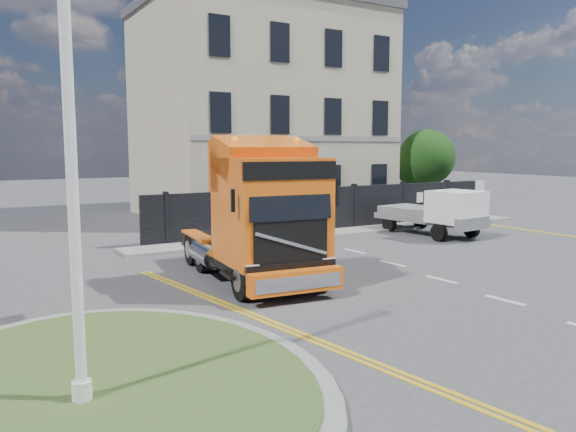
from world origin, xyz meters
TOP-DOWN VIEW (x-y plane):
  - ground at (0.00, 0.00)m, footprint 120.00×120.00m
  - traffic_island at (-7.00, -3.00)m, footprint 6.80×6.80m
  - hoarding_fence at (6.55, 9.00)m, footprint 18.80×0.25m
  - georgian_building at (6.00, 16.50)m, footprint 12.30×10.30m
  - tree at (14.38, 12.10)m, footprint 3.20×3.20m
  - pavement_far at (6.00, 8.10)m, footprint 20.00×1.60m
  - truck at (-1.69, 1.84)m, footprint 3.12×6.82m
  - flatbed_pickup at (8.75, 5.00)m, footprint 2.38×4.98m
  - lamppost_island at (-7.50, -3.54)m, footprint 0.22×0.44m

SIDE VIEW (x-z plane):
  - ground at x=0.00m, z-range 0.00..0.00m
  - pavement_far at x=6.00m, z-range 0.00..0.12m
  - traffic_island at x=-7.00m, z-range 0.00..0.16m
  - hoarding_fence at x=6.55m, z-range 0.00..2.00m
  - flatbed_pickup at x=8.75m, z-range 0.08..2.08m
  - truck at x=-1.69m, z-range -0.21..3.75m
  - tree at x=14.38m, z-range 0.65..5.45m
  - lamppost_island at x=-7.50m, z-range 0.15..7.37m
  - georgian_building at x=6.00m, z-range -0.63..12.17m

